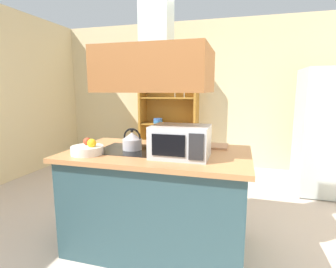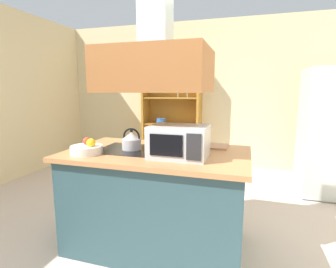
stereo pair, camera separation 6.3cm
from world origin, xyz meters
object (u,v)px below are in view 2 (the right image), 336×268
microwave (179,142)px  kettle (132,141)px  cutting_board (210,146)px  fruit_bowl (87,149)px  dish_cabinet (172,119)px

microwave → kettle: bearing=164.0°
cutting_board → fruit_bowl: bearing=-149.3°
dish_cabinet → kettle: (0.38, -2.67, 0.10)m
kettle → fruit_bowl: size_ratio=0.73×
microwave → fruit_bowl: bearing=-171.7°
fruit_bowl → dish_cabinet: bearing=91.5°
kettle → dish_cabinet: bearing=98.1°
cutting_board → microwave: 0.51m
kettle → cutting_board: (0.67, 0.33, -0.07)m
kettle → microwave: 0.50m
dish_cabinet → cutting_board: 2.57m
kettle → microwave: (0.48, -0.14, 0.05)m
kettle → microwave: size_ratio=0.43×
microwave → dish_cabinet: bearing=107.0°
dish_cabinet → microwave: size_ratio=4.32×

